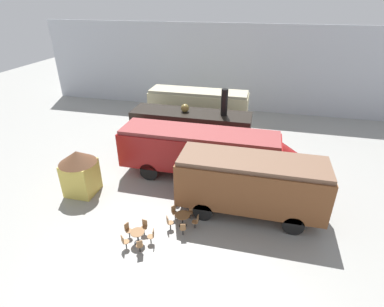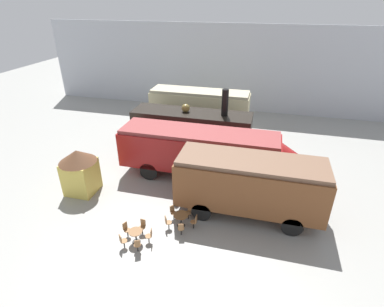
# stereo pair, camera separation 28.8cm
# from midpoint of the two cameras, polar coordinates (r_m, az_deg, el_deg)

# --- Properties ---
(ground_plane) EXTENTS (80.00, 80.00, 0.00)m
(ground_plane) POSITION_cam_midpoint_polar(r_m,az_deg,el_deg) (20.69, 3.52, -5.64)
(ground_plane) COLOR gray
(backdrop_wall) EXTENTS (44.00, 0.15, 9.00)m
(backdrop_wall) POSITION_cam_midpoint_polar(r_m,az_deg,el_deg) (33.31, 9.22, 15.59)
(backdrop_wall) COLOR #B2B7C1
(backdrop_wall) RESTS_ON ground_plane
(passenger_coach_vintage) EXTENTS (8.84, 2.45, 3.97)m
(passenger_coach_vintage) POSITION_cam_midpoint_polar(r_m,az_deg,el_deg) (27.53, 1.74, 8.72)
(passenger_coach_vintage) COLOR beige
(passenger_coach_vintage) RESTS_ON ground_plane
(steam_locomotive) EXTENTS (9.26, 2.47, 5.43)m
(steam_locomotive) POSITION_cam_midpoint_polar(r_m,az_deg,el_deg) (23.72, 0.29, 4.68)
(steam_locomotive) COLOR black
(steam_locomotive) RESTS_ON ground_plane
(streamlined_locomotive) EXTENTS (12.74, 2.83, 3.47)m
(streamlined_locomotive) POSITION_cam_midpoint_polar(r_m,az_deg,el_deg) (20.28, 3.67, 0.56)
(streamlined_locomotive) COLOR maroon
(streamlined_locomotive) RESTS_ON ground_plane
(passenger_coach_wooden) EXTENTS (8.22, 2.86, 3.58)m
(passenger_coach_wooden) POSITION_cam_midpoint_polar(r_m,az_deg,el_deg) (17.21, 11.42, -5.36)
(passenger_coach_wooden) COLOR brown
(passenger_coach_wooden) RESTS_ON ground_plane
(cafe_table_near) EXTENTS (0.73, 0.73, 0.73)m
(cafe_table_near) POSITION_cam_midpoint_polar(r_m,az_deg,el_deg) (16.19, -10.17, -14.89)
(cafe_table_near) COLOR black
(cafe_table_near) RESTS_ON ground_plane
(cafe_table_mid) EXTENTS (0.83, 0.83, 0.77)m
(cafe_table_mid) POSITION_cam_midpoint_polar(r_m,az_deg,el_deg) (16.86, -1.61, -12.05)
(cafe_table_mid) COLOR black
(cafe_table_mid) RESTS_ON ground_plane
(cafe_chair_0) EXTENTS (0.39, 0.40, 0.87)m
(cafe_chair_0) POSITION_cam_midpoint_polar(r_m,az_deg,el_deg) (15.67, -9.83, -16.75)
(cafe_chair_0) COLOR black
(cafe_chair_0) RESTS_ON ground_plane
(cafe_chair_1) EXTENTS (0.38, 0.36, 0.87)m
(cafe_chair_1) POSITION_cam_midpoint_polar(r_m,az_deg,el_deg) (16.08, -7.50, -15.14)
(cafe_chair_1) COLOR black
(cafe_chair_1) RESTS_ON ground_plane
(cafe_chair_2) EXTENTS (0.36, 0.37, 0.87)m
(cafe_chair_2) POSITION_cam_midpoint_polar(r_m,az_deg,el_deg) (16.67, -8.90, -13.40)
(cafe_chair_2) COLOR black
(cafe_chair_2) RESTS_ON ground_plane
(cafe_chair_3) EXTENTS (0.40, 0.38, 0.87)m
(cafe_chair_3) POSITION_cam_midpoint_polar(r_m,az_deg,el_deg) (16.64, -11.93, -13.81)
(cafe_chair_3) COLOR black
(cafe_chair_3) RESTS_ON ground_plane
(cafe_chair_4) EXTENTS (0.40, 0.40, 0.87)m
(cafe_chair_4) POSITION_cam_midpoint_polar(r_m,az_deg,el_deg) (16.03, -12.63, -15.84)
(cafe_chair_4) COLOR black
(cafe_chair_4) RESTS_ON ground_plane
(cafe_chair_5) EXTENTS (0.36, 0.36, 0.87)m
(cafe_chair_5) POSITION_cam_midpoint_polar(r_m,az_deg,el_deg) (16.75, 1.02, -12.76)
(cafe_chair_5) COLOR black
(cafe_chair_5) RESTS_ON ground_plane
(cafe_chair_6) EXTENTS (0.37, 0.39, 0.87)m
(cafe_chair_6) POSITION_cam_midpoint_polar(r_m,az_deg,el_deg) (17.41, -0.07, -10.90)
(cafe_chair_6) COLOR black
(cafe_chair_6) RESTS_ON ground_plane
(cafe_chair_7) EXTENTS (0.40, 0.40, 0.87)m
(cafe_chair_7) POSITION_cam_midpoint_polar(r_m,az_deg,el_deg) (17.41, -3.16, -10.94)
(cafe_chair_7) COLOR black
(cafe_chair_7) RESTS_ON ground_plane
(cafe_chair_8) EXTENTS (0.40, 0.40, 0.87)m
(cafe_chair_8) POSITION_cam_midpoint_polar(r_m,az_deg,el_deg) (16.75, -4.22, -12.83)
(cafe_chair_8) COLOR black
(cafe_chair_8) RESTS_ON ground_plane
(cafe_chair_9) EXTENTS (0.37, 0.39, 0.87)m
(cafe_chair_9) POSITION_cam_midpoint_polar(r_m,az_deg,el_deg) (16.33, -1.59, -14.05)
(cafe_chair_9) COLOR black
(cafe_chair_9) RESTS_ON ground_plane
(visitor_person) EXTENTS (0.34, 0.34, 1.68)m
(visitor_person) POSITION_cam_midpoint_polar(r_m,az_deg,el_deg) (18.68, -2.75, -6.36)
(visitor_person) COLOR #262633
(visitor_person) RESTS_ON ground_plane
(ticket_kiosk) EXTENTS (2.34, 2.34, 3.00)m
(ticket_kiosk) POSITION_cam_midpoint_polar(r_m,az_deg,el_deg) (20.24, -20.26, -2.79)
(ticket_kiosk) COLOR #DBC151
(ticket_kiosk) RESTS_ON ground_plane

